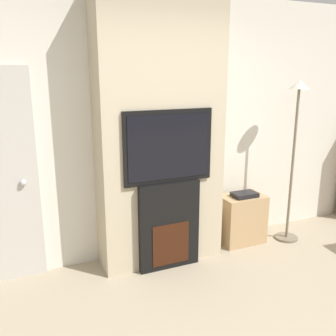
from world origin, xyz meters
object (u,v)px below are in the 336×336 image
Objects in this scene: fireplace at (168,225)px; television at (168,147)px; floor_lamp at (295,139)px; media_stand at (242,218)px.

fireplace is 1.00× the size of television.
television is 0.48× the size of floor_lamp.
floor_lamp is at bearing -15.76° from media_stand.
floor_lamp is (1.55, 0.02, -0.04)m from television.
fireplace is at bearing -170.25° from media_stand.
media_stand is (1.00, 0.17, -0.16)m from fireplace.
floor_lamp reaches higher than fireplace.
floor_lamp is 1.08m from media_stand.
fireplace reaches higher than media_stand.
fireplace is 0.80m from television.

